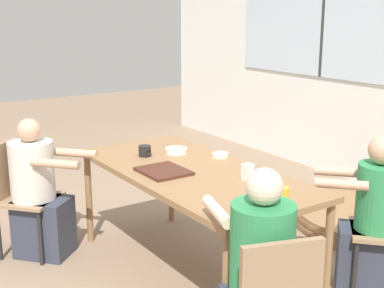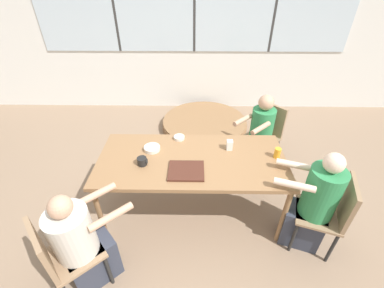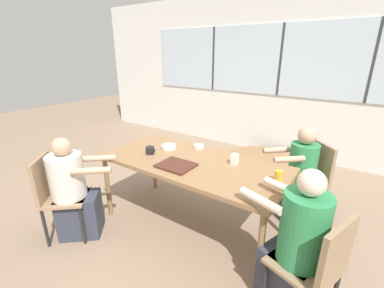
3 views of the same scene
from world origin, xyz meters
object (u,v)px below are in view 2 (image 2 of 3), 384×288
(person_woman_green_shirt, at_px, (312,206))
(bowl_white_shallow, at_px, (179,138))
(juice_glass, at_px, (277,153))
(bowl_cereal, at_px, (152,148))
(person_man_teal_shirt, at_px, (83,245))
(milk_carton_small, at_px, (230,145))
(chair_for_man_teal_shirt, at_px, (60,255))
(coffee_mug, at_px, (142,161))
(chair_for_man_blue_shirt, at_px, (266,130))
(folded_table_stack, at_px, (204,124))
(chair_for_woman_green_shirt, at_px, (331,210))
(person_man_blue_shirt, at_px, (259,137))

(person_woman_green_shirt, xyz_separation_m, bowl_white_shallow, (-1.27, 0.73, 0.27))
(juice_glass, distance_m, bowl_white_shallow, 1.05)
(bowl_white_shallow, distance_m, bowl_cereal, 0.34)
(person_man_teal_shirt, distance_m, bowl_cereal, 1.08)
(person_man_teal_shirt, height_order, milk_carton_small, person_man_teal_shirt)
(chair_for_man_teal_shirt, distance_m, person_man_teal_shirt, 0.18)
(person_man_teal_shirt, distance_m, coffee_mug, 0.87)
(chair_for_man_blue_shirt, xyz_separation_m, chair_for_man_teal_shirt, (-2.00, -1.82, 0.00))
(person_man_teal_shirt, relative_size, coffee_mug, 10.71)
(milk_carton_small, distance_m, bowl_white_shallow, 0.57)
(folded_table_stack, bearing_deg, chair_for_woman_green_shirt, -64.01)
(coffee_mug, height_order, juice_glass, juice_glass)
(chair_for_man_blue_shirt, distance_m, juice_glass, 0.95)
(chair_for_man_teal_shirt, distance_m, person_woman_green_shirt, 2.20)
(chair_for_man_teal_shirt, height_order, bowl_cereal, chair_for_man_teal_shirt)
(chair_for_man_blue_shirt, bearing_deg, folded_table_stack, -1.27)
(chair_for_man_blue_shirt, xyz_separation_m, person_man_blue_shirt, (-0.12, -0.11, -0.03))
(person_man_teal_shirt, bearing_deg, person_man_blue_shirt, 90.78)
(chair_for_woman_green_shirt, xyz_separation_m, chair_for_man_blue_shirt, (-0.30, 1.35, 0.00))
(person_woman_green_shirt, height_order, person_man_teal_shirt, person_woman_green_shirt)
(bowl_cereal, bearing_deg, coffee_mug, -104.00)
(chair_for_man_teal_shirt, relative_size, coffee_mug, 8.79)
(bowl_white_shallow, bearing_deg, chair_for_man_teal_shirt, -124.68)
(folded_table_stack, bearing_deg, person_woman_green_shirt, -66.85)
(milk_carton_small, height_order, bowl_cereal, milk_carton_small)
(chair_for_woman_green_shirt, relative_size, chair_for_man_teal_shirt, 1.00)
(person_woman_green_shirt, relative_size, juice_glass, 10.42)
(chair_for_woman_green_shirt, height_order, person_man_teal_shirt, person_man_teal_shirt)
(chair_for_man_teal_shirt, relative_size, person_woman_green_shirt, 0.77)
(chair_for_man_blue_shirt, bearing_deg, chair_for_man_teal_shirt, 89.22)
(chair_for_man_blue_shirt, xyz_separation_m, person_man_teal_shirt, (-1.87, -1.71, -0.05))
(juice_glass, xyz_separation_m, milk_carton_small, (-0.46, 0.13, -0.00))
(juice_glass, bearing_deg, person_woman_green_shirt, -56.13)
(chair_for_man_teal_shirt, bearing_deg, coffee_mug, 104.75)
(chair_for_man_teal_shirt, height_order, person_man_blue_shirt, person_man_blue_shirt)
(person_woman_green_shirt, relative_size, person_man_blue_shirt, 1.05)
(chair_for_man_teal_shirt, distance_m, milk_carton_small, 1.78)
(chair_for_woman_green_shirt, bearing_deg, coffee_mug, 97.81)
(coffee_mug, distance_m, folded_table_stack, 2.15)
(chair_for_woman_green_shirt, height_order, coffee_mug, chair_for_woman_green_shirt)
(folded_table_stack, bearing_deg, bowl_white_shallow, -102.97)
(person_man_teal_shirt, xyz_separation_m, bowl_white_shallow, (0.74, 1.14, 0.31))
(person_man_blue_shirt, bearing_deg, person_woman_green_shirt, 149.20)
(bowl_cereal, distance_m, folded_table_stack, 1.92)
(coffee_mug, bearing_deg, person_man_blue_shirt, 34.06)
(chair_for_woman_green_shirt, xyz_separation_m, bowl_white_shallow, (-1.43, 0.78, 0.26))
(chair_for_man_teal_shirt, height_order, bowl_white_shallow, chair_for_man_teal_shirt)
(person_man_blue_shirt, height_order, person_man_teal_shirt, person_man_blue_shirt)
(person_man_blue_shirt, height_order, juice_glass, person_man_blue_shirt)
(chair_for_woman_green_shirt, bearing_deg, chair_for_man_blue_shirt, 30.81)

